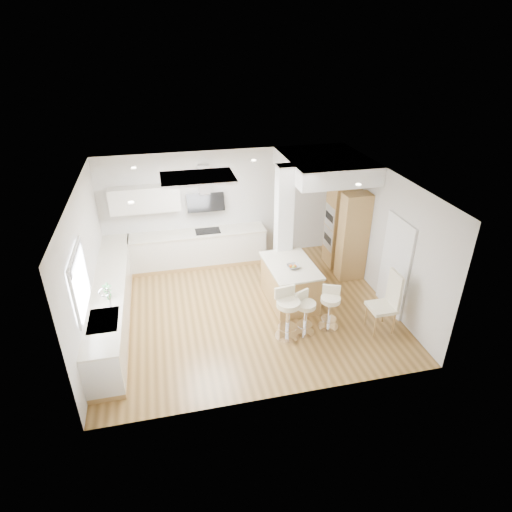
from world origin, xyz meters
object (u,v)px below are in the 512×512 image
object	(u,v)px
bar_stool_c	(330,306)
dining_chair	(388,300)
bar_stool_b	(305,311)
bar_stool_a	(287,311)
peninsula	(290,282)

from	to	relation	value
bar_stool_c	dining_chair	xyz separation A→B (m)	(1.06, -0.29, 0.17)
bar_stool_b	bar_stool_a	bearing A→B (deg)	160.92
peninsula	dining_chair	world-z (taller)	dining_chair
bar_stool_b	dining_chair	bearing A→B (deg)	-32.91
bar_stool_a	bar_stool_c	world-z (taller)	bar_stool_a
bar_stool_c	bar_stool_a	bearing A→B (deg)	-150.23
bar_stool_b	peninsula	bearing A→B (deg)	62.81
peninsula	dining_chair	distance (m)	2.08
bar_stool_a	dining_chair	size ratio (longest dim) A/B	0.83
peninsula	bar_stool_b	distance (m)	1.15
bar_stool_c	dining_chair	size ratio (longest dim) A/B	0.71
bar_stool_a	dining_chair	xyz separation A→B (m)	(1.95, -0.19, 0.09)
bar_stool_c	dining_chair	bearing A→B (deg)	7.93
bar_stool_a	bar_stool_c	distance (m)	0.91
peninsula	bar_stool_b	size ratio (longest dim) A/B	1.71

